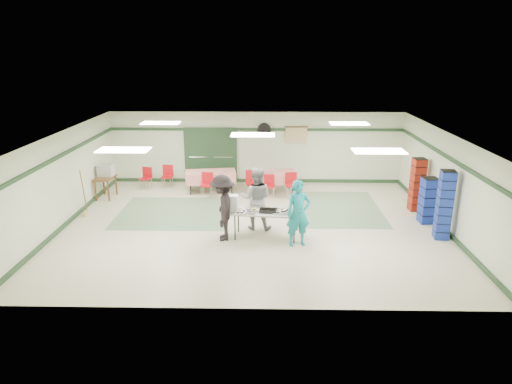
{
  "coord_description": "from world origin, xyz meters",
  "views": [
    {
      "loc": [
        0.35,
        -12.48,
        5.0
      ],
      "look_at": [
        0.09,
        -0.3,
        1.11
      ],
      "focal_mm": 32.0,
      "sensor_mm": 36.0,
      "label": 1
    }
  ],
  "objects_px": {
    "volunteer_teal": "(298,213)",
    "chair_loose_a": "(168,174)",
    "volunteer_dark": "(222,208)",
    "crate_stack_blue_b": "(444,205)",
    "serving_table": "(266,213)",
    "broom": "(84,192)",
    "chair_c": "(291,182)",
    "chair_d": "(207,182)",
    "crate_stack_red": "(417,185)",
    "dining_table_a": "(272,177)",
    "chair_b": "(252,181)",
    "office_printer": "(106,170)",
    "chair_loose_b": "(146,176)",
    "printer_table": "(105,180)",
    "volunteer_grey": "(256,198)",
    "dining_table_b": "(211,176)",
    "chair_a": "(269,184)",
    "crate_stack_blue_a": "(428,200)"
  },
  "relations": [
    {
      "from": "chair_d",
      "to": "chair_loose_b",
      "type": "distance_m",
      "value": 2.48
    },
    {
      "from": "dining_table_b",
      "to": "broom",
      "type": "xyz_separation_m",
      "value": [
        -3.62,
        -2.48,
        0.18
      ]
    },
    {
      "from": "serving_table",
      "to": "printer_table",
      "type": "height_order",
      "value": "serving_table"
    },
    {
      "from": "volunteer_dark",
      "to": "dining_table_b",
      "type": "distance_m",
      "value": 4.35
    },
    {
      "from": "dining_table_b",
      "to": "volunteer_teal",
      "type": "bearing_deg",
      "value": -66.86
    },
    {
      "from": "broom",
      "to": "volunteer_teal",
      "type": "bearing_deg",
      "value": -29.77
    },
    {
      "from": "volunteer_dark",
      "to": "broom",
      "type": "relative_size",
      "value": 1.24
    },
    {
      "from": "volunteer_dark",
      "to": "chair_b",
      "type": "bearing_deg",
      "value": 163.14
    },
    {
      "from": "dining_table_a",
      "to": "printer_table",
      "type": "xyz_separation_m",
      "value": [
        -5.74,
        -0.78,
        0.07
      ]
    },
    {
      "from": "chair_a",
      "to": "crate_stack_red",
      "type": "distance_m",
      "value": 4.84
    },
    {
      "from": "volunteer_grey",
      "to": "printer_table",
      "type": "relative_size",
      "value": 2.02
    },
    {
      "from": "volunteer_dark",
      "to": "chair_b",
      "type": "distance_m",
      "value": 3.78
    },
    {
      "from": "chair_d",
      "to": "chair_loose_b",
      "type": "height_order",
      "value": "chair_d"
    },
    {
      "from": "serving_table",
      "to": "broom",
      "type": "relative_size",
      "value": 1.31
    },
    {
      "from": "volunteer_grey",
      "to": "chair_a",
      "type": "relative_size",
      "value": 2.3
    },
    {
      "from": "chair_loose_a",
      "to": "crate_stack_red",
      "type": "relative_size",
      "value": 0.49
    },
    {
      "from": "chair_d",
      "to": "crate_stack_red",
      "type": "bearing_deg",
      "value": -6.27
    },
    {
      "from": "dining_table_a",
      "to": "chair_b",
      "type": "height_order",
      "value": "chair_b"
    },
    {
      "from": "chair_loose_a",
      "to": "office_printer",
      "type": "distance_m",
      "value": 2.22
    },
    {
      "from": "serving_table",
      "to": "broom",
      "type": "xyz_separation_m",
      "value": [
        -5.59,
        1.64,
        0.03
      ]
    },
    {
      "from": "volunteer_grey",
      "to": "office_printer",
      "type": "relative_size",
      "value": 3.59
    },
    {
      "from": "volunteer_dark",
      "to": "crate_stack_blue_b",
      "type": "distance_m",
      "value": 5.94
    },
    {
      "from": "volunteer_dark",
      "to": "printer_table",
      "type": "relative_size",
      "value": 2.01
    },
    {
      "from": "volunteer_grey",
      "to": "office_printer",
      "type": "distance_m",
      "value": 5.98
    },
    {
      "from": "chair_b",
      "to": "broom",
      "type": "bearing_deg",
      "value": -172.33
    },
    {
      "from": "volunteer_dark",
      "to": "chair_loose_b",
      "type": "relative_size",
      "value": 2.23
    },
    {
      "from": "crate_stack_blue_a",
      "to": "office_printer",
      "type": "relative_size",
      "value": 2.73
    },
    {
      "from": "dining_table_a",
      "to": "chair_loose_b",
      "type": "bearing_deg",
      "value": 168.61
    },
    {
      "from": "chair_loose_a",
      "to": "broom",
      "type": "relative_size",
      "value": 0.58
    },
    {
      "from": "dining_table_a",
      "to": "chair_b",
      "type": "distance_m",
      "value": 0.88
    },
    {
      "from": "crate_stack_red",
      "to": "dining_table_a",
      "type": "bearing_deg",
      "value": 158.1
    },
    {
      "from": "serving_table",
      "to": "chair_c",
      "type": "height_order",
      "value": "chair_c"
    },
    {
      "from": "volunteer_grey",
      "to": "chair_b",
      "type": "height_order",
      "value": "volunteer_grey"
    },
    {
      "from": "volunteer_teal",
      "to": "chair_loose_b",
      "type": "xyz_separation_m",
      "value": [
        -5.21,
        4.87,
        -0.39
      ]
    },
    {
      "from": "serving_table",
      "to": "volunteer_grey",
      "type": "height_order",
      "value": "volunteer_grey"
    },
    {
      "from": "crate_stack_red",
      "to": "volunteer_dark",
      "type": "bearing_deg",
      "value": -157.73
    },
    {
      "from": "chair_a",
      "to": "chair_d",
      "type": "xyz_separation_m",
      "value": [
        -2.16,
        0.01,
        0.04
      ]
    },
    {
      "from": "volunteer_dark",
      "to": "printer_table",
      "type": "bearing_deg",
      "value": -134.84
    },
    {
      "from": "chair_b",
      "to": "chair_d",
      "type": "height_order",
      "value": "chair_b"
    },
    {
      "from": "serving_table",
      "to": "chair_loose_a",
      "type": "relative_size",
      "value": 2.26
    },
    {
      "from": "chair_c",
      "to": "chair_d",
      "type": "relative_size",
      "value": 1.01
    },
    {
      "from": "chair_d",
      "to": "broom",
      "type": "height_order",
      "value": "broom"
    },
    {
      "from": "volunteer_dark",
      "to": "chair_d",
      "type": "bearing_deg",
      "value": -172.82
    },
    {
      "from": "volunteer_dark",
      "to": "crate_stack_blue_b",
      "type": "height_order",
      "value": "crate_stack_blue_b"
    },
    {
      "from": "chair_d",
      "to": "office_printer",
      "type": "bearing_deg",
      "value": -175.2
    },
    {
      "from": "volunteer_grey",
      "to": "broom",
      "type": "distance_m",
      "value": 5.42
    },
    {
      "from": "chair_c",
      "to": "chair_d",
      "type": "distance_m",
      "value": 2.92
    },
    {
      "from": "chair_c",
      "to": "chair_loose_a",
      "type": "relative_size",
      "value": 1.03
    },
    {
      "from": "chair_b",
      "to": "crate_stack_blue_a",
      "type": "height_order",
      "value": "crate_stack_blue_a"
    },
    {
      "from": "volunteer_teal",
      "to": "chair_loose_a",
      "type": "height_order",
      "value": "volunteer_teal"
    }
  ]
}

